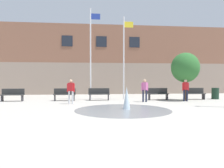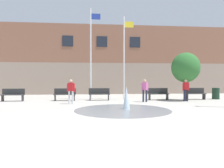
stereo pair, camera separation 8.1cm
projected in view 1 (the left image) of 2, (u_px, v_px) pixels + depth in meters
ground_plane at (137, 136)px, 6.26m from camera, size 100.00×100.00×0.00m
library_building at (100, 62)px, 25.68m from camera, size 36.00×6.05×7.29m
splash_fountain at (125, 104)px, 11.62m from camera, size 5.05×5.05×1.22m
park_bench_left_of_flagpoles at (13, 95)px, 15.82m from camera, size 1.60×0.44×0.91m
park_bench_under_left_flagpole at (65, 94)px, 16.22m from camera, size 1.60×0.44×0.91m
park_bench_center at (99, 94)px, 16.55m from camera, size 1.60×0.44×0.91m
park_bench_under_right_flagpole at (158, 94)px, 16.83m from camera, size 1.60×0.44×0.91m
park_bench_near_trashcan at (195, 93)px, 17.15m from camera, size 1.60×0.44×0.91m
adult_watching at (186, 88)px, 15.75m from camera, size 0.50×0.38×1.59m
teen_by_trashcan at (145, 89)px, 15.35m from camera, size 0.50×0.38×1.59m
adult_near_bench at (71, 90)px, 14.05m from camera, size 0.50×0.30×1.59m
flagpole_left at (91, 51)px, 16.85m from camera, size 0.80×0.10×7.06m
flagpole_right at (124, 55)px, 17.15m from camera, size 0.80×0.10×6.51m
trash_can at (215, 93)px, 17.45m from camera, size 0.56×0.56×0.90m
street_tree_near_building at (185, 68)px, 16.23m from camera, size 2.08×2.08×3.57m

